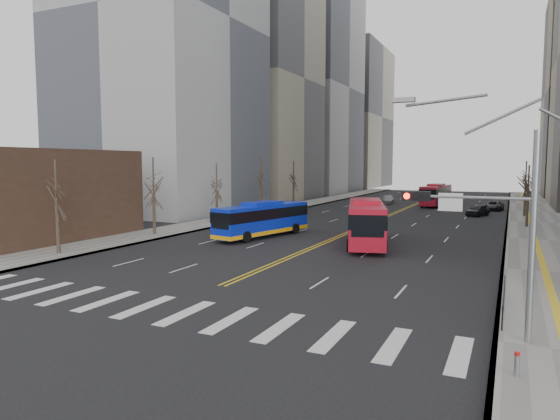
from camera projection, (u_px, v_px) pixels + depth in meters
ground at (165, 310)px, 23.20m from camera, size 220.00×220.00×0.00m
sidewalk_right at (540, 223)px, 56.45m from camera, size 7.00×130.00×0.15m
sidewalk_left at (271, 211)px, 70.74m from camera, size 5.00×130.00×0.15m
crosswalk at (165, 310)px, 23.20m from camera, size 26.70×4.00×0.01m
centerline at (402, 210)px, 72.83m from camera, size 0.55×100.00×0.01m
office_towers at (422, 60)px, 82.74m from camera, size 83.00×134.00×58.00m
storefront at (13, 195)px, 44.56m from camera, size 14.00×18.00×8.00m
signal_mast at (491, 215)px, 18.76m from camera, size 5.37×0.37×9.39m
pedestrian_railing at (504, 296)px, 22.52m from camera, size 0.06×6.06×1.02m
street_trees at (304, 180)px, 56.94m from camera, size 35.20×47.20×7.60m
blue_bus at (263, 218)px, 46.13m from camera, size 4.79×11.42×3.27m
red_bus_near at (366, 219)px, 41.81m from camera, size 6.11×12.41×3.82m
red_bus_far at (436, 194)px, 79.61m from camera, size 3.59×11.39×3.55m
car_white at (266, 225)px, 49.69m from camera, size 2.51×4.30×1.34m
car_dark_mid at (478, 210)px, 64.62m from camera, size 3.12×4.60×1.46m
car_silver at (387, 200)px, 84.03m from camera, size 2.49×5.05×1.41m
car_dark_far at (494, 206)px, 72.17m from camera, size 2.68×4.95×1.32m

